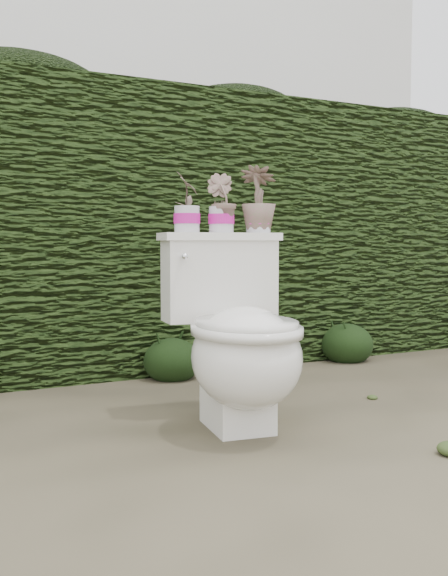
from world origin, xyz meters
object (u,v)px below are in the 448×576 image
potted_plant_left (187,204)px  potted_plant_center (221,204)px  potted_plant_right (259,201)px  toilet (239,340)px

potted_plant_left → potted_plant_center: size_ratio=0.99×
potted_plant_left → potted_plant_center: potted_plant_center is taller
potted_plant_left → potted_plant_right: (0.32, -0.04, 0.02)m
toilet → potted_plant_center: 0.59m
toilet → potted_plant_right: (0.21, 0.21, 0.56)m
potted_plant_center → potted_plant_right: size_ratio=0.89×
potted_plant_right → potted_plant_center: bearing=31.5°
potted_plant_left → potted_plant_right: bearing=-66.6°
potted_plant_left → potted_plant_center: bearing=-66.6°
toilet → potted_plant_center: (0.04, 0.24, 0.54)m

